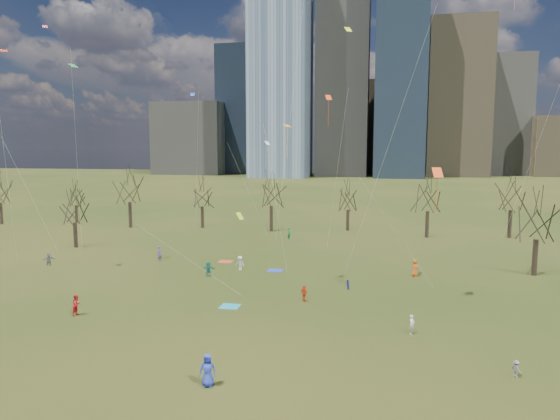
% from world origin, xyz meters
% --- Properties ---
extents(ground, '(500.00, 500.00, 0.00)m').
position_xyz_m(ground, '(0.00, 0.00, 0.00)').
color(ground, black).
rests_on(ground, ground).
extents(downtown_skyline, '(212.50, 78.00, 118.00)m').
position_xyz_m(downtown_skyline, '(-2.43, 210.64, 39.01)').
color(downtown_skyline, slate).
rests_on(downtown_skyline, ground).
extents(bare_tree_row, '(113.04, 29.80, 9.50)m').
position_xyz_m(bare_tree_row, '(-0.09, 37.22, 6.12)').
color(bare_tree_row, black).
rests_on(bare_tree_row, ground).
extents(blanket_teal, '(1.60, 1.50, 0.03)m').
position_xyz_m(blanket_teal, '(-2.26, 1.72, 0.01)').
color(blanket_teal, teal).
rests_on(blanket_teal, ground).
extents(blanket_navy, '(1.60, 1.50, 0.03)m').
position_xyz_m(blanket_navy, '(-1.05, 14.61, 0.01)').
color(blanket_navy, '#233CA6').
rests_on(blanket_navy, ground).
extents(blanket_crimson, '(1.60, 1.50, 0.03)m').
position_xyz_m(blanket_crimson, '(-7.65, 17.66, 0.01)').
color(blanket_crimson, '#B93B25').
rests_on(blanket_crimson, ground).
extents(person_0, '(1.01, 0.75, 1.88)m').
position_xyz_m(person_0, '(0.67, -12.11, 0.94)').
color(person_0, '#293EB5').
rests_on(person_0, ground).
extents(person_1, '(0.56, 0.61, 1.40)m').
position_xyz_m(person_1, '(12.37, -1.71, 0.70)').
color(person_1, silver).
rests_on(person_1, ground).
extents(person_2, '(0.71, 0.88, 1.71)m').
position_xyz_m(person_2, '(-13.56, -2.77, 0.85)').
color(person_2, red).
rests_on(person_2, ground).
extents(person_3, '(0.66, 0.76, 1.01)m').
position_xyz_m(person_3, '(17.91, -7.52, 0.51)').
color(person_3, slate).
rests_on(person_3, ground).
extents(person_4, '(0.86, 0.84, 1.45)m').
position_xyz_m(person_4, '(3.68, 4.34, 0.73)').
color(person_4, '#EA3F1A').
rests_on(person_4, ground).
extents(person_5, '(1.47, 0.55, 1.56)m').
position_xyz_m(person_5, '(-7.36, 10.88, 0.78)').
color(person_5, '#1B7A6D').
rests_on(person_5, ground).
extents(person_7, '(0.63, 0.78, 1.84)m').
position_xyz_m(person_7, '(-15.32, 16.32, 0.92)').
color(person_7, '#72468C').
rests_on(person_7, ground).
extents(person_8, '(0.48, 0.55, 0.95)m').
position_xyz_m(person_8, '(7.13, 8.76, 0.47)').
color(person_8, '#2A28AD').
rests_on(person_8, ground).
extents(person_9, '(1.12, 0.83, 1.55)m').
position_xyz_m(person_9, '(-4.89, 14.15, 0.77)').
color(person_9, silver).
rests_on(person_9, ground).
extents(person_11, '(1.35, 1.26, 1.52)m').
position_xyz_m(person_11, '(-26.71, 11.85, 0.76)').
color(person_11, slate).
rests_on(person_11, ground).
extents(person_12, '(0.84, 1.01, 1.77)m').
position_xyz_m(person_12, '(13.69, 15.07, 0.89)').
color(person_12, orange).
rests_on(person_12, ground).
extents(person_13, '(0.74, 0.78, 1.80)m').
position_xyz_m(person_13, '(-2.85, 33.00, 0.90)').
color(person_13, '#1A783B').
rests_on(person_13, ground).
extents(kites_airborne, '(65.28, 34.97, 35.01)m').
position_xyz_m(kites_airborne, '(1.09, 13.92, 14.04)').
color(kites_airborne, '#F9AB14').
rests_on(kites_airborne, ground).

